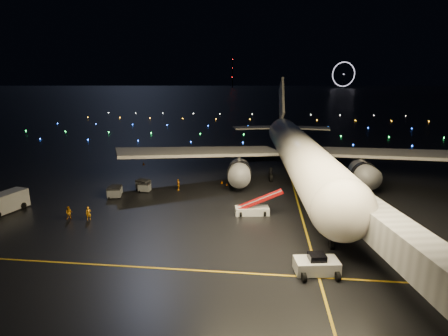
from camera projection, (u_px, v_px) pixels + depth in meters
The scene contains 21 objects.
ground at pixel (256, 99), 333.46m from camera, with size 2000.00×2000.00×0.00m, color black.
lane_centre at pixel (296, 195), 57.68m from camera, with size 0.25×80.00×0.02m, color gold.
lane_cross at pixel (148, 268), 35.38m from camera, with size 60.00×0.25×0.02m, color gold.
airliner at pixel (297, 129), 65.00m from camera, with size 66.80×63.46×18.93m, color white, non-canonical shape.
pushback_tug at pixel (317, 263), 34.21m from camera, with size 4.24×2.22×2.02m, color silver.
belt_loader at pixel (252, 203), 48.96m from camera, with size 6.95×1.89×3.37m, color silver, non-canonical shape.
service_truck at pixel (5, 202), 49.97m from camera, with size 2.42×7.66×2.82m, color silver.
crew_a at pixel (88, 213), 47.13m from camera, with size 0.69×0.45×1.89m, color orange.
crew_b at pixel (69, 213), 47.33m from camera, with size 0.91×0.71×1.87m, color orange.
crew_c at pixel (178, 185), 59.74m from camera, with size 1.14×0.48×1.95m, color orange.
safety_cone_0 at pixel (227, 184), 62.75m from camera, with size 0.39×0.39×0.44m, color orange.
safety_cone_1 at pixel (243, 177), 66.91m from camera, with size 0.42×0.42×0.48m, color orange.
safety_cone_2 at pixel (222, 182), 63.90m from camera, with size 0.44×0.44×0.50m, color orange.
safety_cone_3 at pixel (144, 164), 77.61m from camera, with size 0.49×0.49×0.56m, color orange.
ferris_wheel at pixel (344, 75), 713.84m from camera, with size 50.00×4.00×52.00m, color black, non-canonical shape.
radio_mast at pixel (232, 73), 755.64m from camera, with size 1.80×1.80×64.00m, color black.
taxiway_lights at pixel (247, 124), 146.55m from camera, with size 164.00×92.00×0.36m, color black, non-canonical shape.
baggage_cart_0 at pixel (145, 187), 58.97m from camera, with size 1.91×1.34×1.63m, color slate.
baggage_cart_1 at pixel (116, 190), 57.72m from camera, with size 1.80×1.26×1.53m, color slate.
baggage_cart_2 at pixel (143, 185), 59.68m from camera, with size 2.19×1.53×1.86m, color slate.
baggage_cart_3 at pixel (114, 193), 55.87m from camera, with size 2.07×1.45×1.76m, color slate.
Camera 1 is at (6.13, -40.76, 18.55)m, focal length 28.00 mm.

